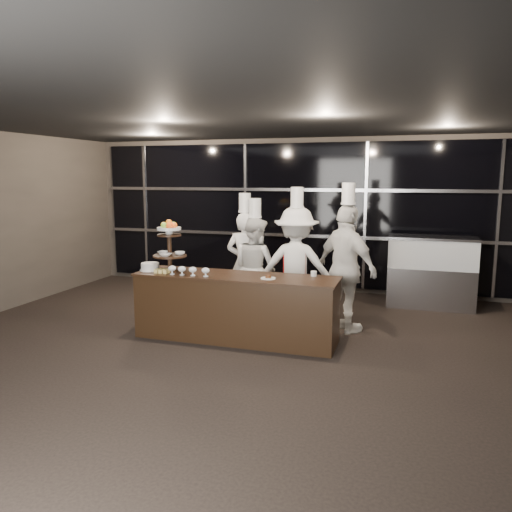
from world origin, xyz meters
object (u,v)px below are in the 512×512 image
(chef_a, at_px, (245,262))
(buffet_counter, at_px, (236,307))
(display_stand, at_px, (169,242))
(display_case, at_px, (431,268))
(chef_d, at_px, (346,268))
(layer_cake, at_px, (150,267))
(chef_c, at_px, (296,266))
(chef_b, at_px, (255,267))

(chef_a, bearing_deg, buffet_counter, -77.09)
(display_stand, distance_m, display_case, 4.57)
(chef_d, bearing_deg, layer_cake, -161.96)
(layer_cake, bearing_deg, chef_d, 18.04)
(display_case, distance_m, chef_a, 3.27)
(display_case, xyz_separation_m, chef_a, (-2.92, -1.46, 0.19))
(display_case, bearing_deg, chef_a, -153.45)
(layer_cake, height_order, chef_d, chef_d)
(chef_c, bearing_deg, display_stand, -149.70)
(display_case, bearing_deg, chef_b, -150.45)
(display_stand, bearing_deg, buffet_counter, 0.01)
(display_stand, relative_size, chef_d, 0.34)
(chef_c, distance_m, chef_d, 0.78)
(buffet_counter, xyz_separation_m, chef_a, (-0.28, 1.23, 0.41))
(buffet_counter, relative_size, chef_b, 1.48)
(chef_b, bearing_deg, buffet_counter, -85.89)
(display_case, relative_size, chef_d, 0.68)
(buffet_counter, distance_m, chef_d, 1.70)
(chef_c, bearing_deg, display_case, 40.82)
(layer_cake, height_order, chef_a, chef_a)
(layer_cake, distance_m, display_case, 4.80)
(chef_c, height_order, chef_d, chef_d)
(buffet_counter, bearing_deg, layer_cake, -177.79)
(chef_a, height_order, chef_b, chef_a)
(display_stand, bearing_deg, display_case, 36.44)
(buffet_counter, xyz_separation_m, display_case, (2.64, 2.69, 0.22))
(buffet_counter, height_order, chef_a, chef_a)
(buffet_counter, distance_m, chef_a, 1.33)
(layer_cake, relative_size, chef_b, 0.16)
(chef_b, bearing_deg, chef_d, -11.91)
(buffet_counter, height_order, display_case, display_case)
(display_stand, distance_m, chef_b, 1.55)
(chef_b, bearing_deg, layer_cake, -135.43)
(chef_d, bearing_deg, buffet_counter, -149.47)
(display_case, height_order, chef_d, chef_d)
(display_stand, height_order, chef_c, chef_c)
(chef_b, xyz_separation_m, chef_d, (1.49, -0.31, 0.13))
(buffet_counter, relative_size, chef_a, 1.42)
(display_case, relative_size, chef_b, 0.76)
(chef_b, bearing_deg, display_case, 29.55)
(display_case, bearing_deg, display_stand, -143.56)
(chef_b, distance_m, chef_d, 1.53)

